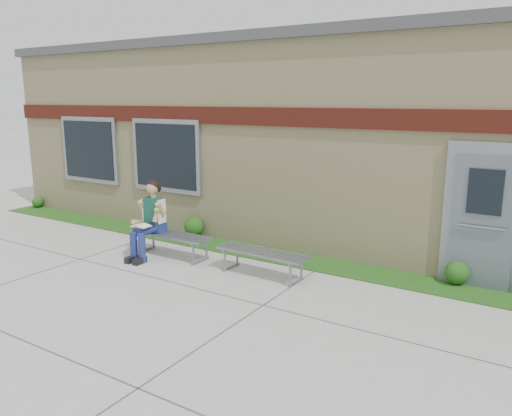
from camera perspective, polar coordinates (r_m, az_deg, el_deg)
The scene contains 9 objects.
ground at distance 7.53m, azimuth -7.83°, elevation -10.66°, with size 80.00×80.00×0.00m, color #9E9E99.
grass_strip at distance 9.53m, azimuth 2.25°, elevation -5.48°, with size 16.00×0.80×0.02m, color #184713.
school_building at distance 12.16m, azimuth 10.39°, elevation 8.28°, with size 16.20×6.22×4.20m.
bench_left at distance 9.58m, azimuth -9.58°, elevation -3.51°, with size 1.69×0.48×0.44m.
bench_right at distance 8.43m, azimuth 0.71°, elevation -5.60°, with size 1.66×0.51×0.43m.
girl at distance 9.56m, azimuth -12.10°, elevation -1.22°, with size 0.56×0.91×1.44m.
shrub_west at distance 14.88m, azimuth -23.69°, elevation 0.62°, with size 0.29×0.29×0.29m, color #184713.
shrub_mid at distance 10.86m, azimuth -7.08°, elevation -2.12°, with size 0.42×0.42×0.42m, color #184713.
shrub_east at distance 8.67m, azimuth 21.97°, elevation -6.87°, with size 0.38×0.38×0.38m, color #184713.
Camera 1 is at (4.50, -5.28, 2.94)m, focal length 35.00 mm.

